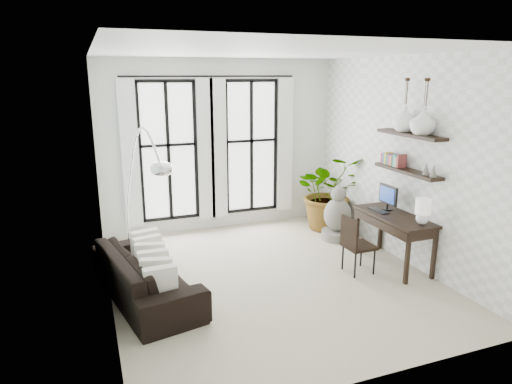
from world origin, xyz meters
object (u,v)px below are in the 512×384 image
arc_lamp (142,164)px  desk_chair (355,241)px  sofa (145,274)px  buddha (337,217)px  plant (329,192)px  desk (396,220)px

arc_lamp → desk_chair: bearing=-16.0°
sofa → buddha: (3.54, 1.04, 0.09)m
sofa → arc_lamp: 1.50m
plant → desk_chair: plant is taller
desk_chair → arc_lamp: (-2.93, 0.84, 1.23)m
desk → sofa: bearing=175.0°
buddha → plant: bearing=75.5°
desk → desk_chair: (-0.71, 0.01, -0.26)m
desk → arc_lamp: 3.86m
buddha → arc_lamp: bearing=-171.3°
desk → arc_lamp: size_ratio=0.62×
arc_lamp → desk: bearing=-13.1°
sofa → plant: size_ratio=1.52×
desk → arc_lamp: arc_lamp is taller
desk_chair → arc_lamp: size_ratio=0.39×
desk → desk_chair: bearing=179.5°
sofa → desk: 3.78m
plant → arc_lamp: bearing=-162.5°
plant → desk: 1.98m
desk → buddha: bearing=98.4°
plant → desk: (0.04, -1.98, 0.03)m
plant → desk_chair: bearing=-108.7°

